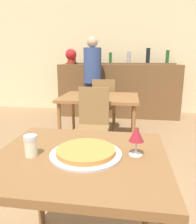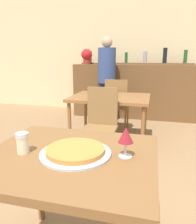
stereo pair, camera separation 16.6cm
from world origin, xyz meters
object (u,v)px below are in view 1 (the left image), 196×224
(cheese_shaker, at_px, (31,146))
(chair_far_side_back, at_px, (104,102))
(chair_far_side_front, at_px, (93,121))
(potted_plant, at_px, (71,56))
(wine_glass, at_px, (136,135))
(pizza_tray, at_px, (86,152))
(person_standing, at_px, (93,77))

(cheese_shaker, bearing_deg, chair_far_side_back, 88.74)
(chair_far_side_front, bearing_deg, potted_plant, 111.06)
(chair_far_side_back, height_order, potted_plant, potted_plant)
(cheese_shaker, xyz_separation_m, potted_plant, (-0.80, 3.78, 0.49))
(chair_far_side_front, bearing_deg, wine_glass, -71.60)
(pizza_tray, distance_m, wine_glass, 0.28)
(chair_far_side_front, height_order, potted_plant, potted_plant)
(person_standing, xyz_separation_m, potted_plant, (-0.57, 0.53, 0.42))
(pizza_tray, height_order, wine_glass, wine_glass)
(person_standing, bearing_deg, chair_far_side_front, -80.26)
(chair_far_side_front, relative_size, potted_plant, 2.80)
(pizza_tray, distance_m, person_standing, 3.24)
(person_standing, distance_m, wine_glass, 3.25)
(chair_far_side_front, height_order, wine_glass, wine_glass)
(chair_far_side_front, height_order, person_standing, person_standing)
(cheese_shaker, distance_m, person_standing, 3.25)
(chair_far_side_front, distance_m, wine_glass, 1.57)
(chair_far_side_back, xyz_separation_m, pizza_tray, (0.22, -2.68, 0.26))
(potted_plant, bearing_deg, pizza_tray, -73.79)
(person_standing, height_order, wine_glass, person_standing)
(pizza_tray, bearing_deg, chair_far_side_back, 94.73)
(chair_far_side_front, xyz_separation_m, person_standing, (-0.29, 1.71, 0.38))
(chair_far_side_front, bearing_deg, chair_far_side_back, 90.00)
(cheese_shaker, relative_size, potted_plant, 0.34)
(chair_far_side_back, xyz_separation_m, wine_glass, (0.48, -2.64, 0.36))
(chair_far_side_back, relative_size, pizza_tray, 2.41)
(pizza_tray, bearing_deg, cheese_shaker, -170.08)
(pizza_tray, bearing_deg, wine_glass, 8.65)
(chair_far_side_back, height_order, wine_glass, wine_glass)
(wine_glass, distance_m, potted_plant, 3.95)
(chair_far_side_front, distance_m, chair_far_side_back, 1.19)
(chair_far_side_back, bearing_deg, cheese_shaker, 88.74)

